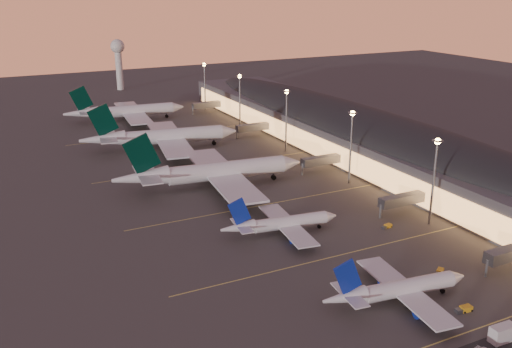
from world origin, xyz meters
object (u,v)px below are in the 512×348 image
object	(u,v)px
airliner_wide_near	(211,172)
radar_tower	(118,56)
catering_truck_a	(504,333)
airliner_wide_mid	(161,137)
airliner_narrow_north	(280,224)
baggage_tug_c	(387,226)
baggage_tug_a	(464,309)
baggage_tug_b	(440,272)
airliner_narrow_south	(397,289)
airliner_wide_far	(126,111)

from	to	relation	value
airliner_wide_near	radar_tower	size ratio (longest dim) A/B	2.04
radar_tower	catering_truck_a	distance (m)	310.82
airliner_wide_near	airliner_wide_mid	xyz separation A→B (m)	(-0.93, 53.23, -0.04)
airliner_narrow_north	baggage_tug_c	world-z (taller)	airliner_narrow_north
airliner_wide_mid	baggage_tug_a	size ratio (longest dim) A/B	16.50
baggage_tug_a	baggage_tug_c	world-z (taller)	baggage_tug_a
airliner_wide_near	catering_truck_a	bearing A→B (deg)	-74.39
baggage_tug_b	airliner_wide_near	bearing A→B (deg)	74.77
airliner_narrow_south	airliner_wide_mid	xyz separation A→B (m)	(-8.64, 140.53, 2.15)
baggage_tug_a	catering_truck_a	size ratio (longest dim) A/B	0.66
airliner_narrow_south	airliner_narrow_north	world-z (taller)	airliner_narrow_south
airliner_wide_far	airliner_wide_mid	bearing A→B (deg)	-84.73
airliner_narrow_south	radar_tower	size ratio (longest dim) A/B	1.09
airliner_wide_mid	airliner_wide_far	xyz separation A→B (m)	(-0.02, 58.10, -0.45)
radar_tower	baggage_tug_b	bearing A→B (deg)	-88.54
airliner_wide_mid	baggage_tug_c	world-z (taller)	airliner_wide_mid
baggage_tug_c	airliner_narrow_north	bearing A→B (deg)	151.84
airliner_wide_mid	baggage_tug_b	world-z (taller)	airliner_wide_mid
airliner_wide_mid	baggage_tug_c	size ratio (longest dim) A/B	18.90
airliner_narrow_north	airliner_wide_far	xyz separation A→B (m)	(-3.46, 155.62, 1.79)
baggage_tug_c	airliner_wide_near	bearing A→B (deg)	111.07
baggage_tug_c	baggage_tug_b	bearing A→B (deg)	-111.97
airliner_narrow_north	baggage_tug_b	size ratio (longest dim) A/B	9.92
radar_tower	baggage_tug_a	world-z (taller)	radar_tower
radar_tower	baggage_tug_a	distance (m)	299.73
baggage_tug_c	catering_truck_a	world-z (taller)	catering_truck_a
airliner_narrow_north	baggage_tug_c	bearing A→B (deg)	-11.26
airliner_wide_mid	baggage_tug_a	world-z (taller)	airliner_wide_mid
airliner_narrow_north	airliner_wide_near	size ratio (longest dim) A/B	0.52
radar_tower	airliner_narrow_south	bearing A→B (deg)	-92.18
airliner_wide_mid	airliner_wide_far	world-z (taller)	airliner_wide_mid
radar_tower	baggage_tug_c	world-z (taller)	radar_tower
airliner_wide_far	baggage_tug_b	bearing A→B (deg)	-76.80
catering_truck_a	airliner_narrow_north	bearing A→B (deg)	105.21
airliner_narrow_north	airliner_wide_near	world-z (taller)	airliner_wide_near
airliner_narrow_north	baggage_tug_b	xyz separation A→B (m)	(23.46, -37.29, -2.74)
airliner_narrow_south	baggage_tug_c	distance (m)	41.11
baggage_tug_a	airliner_narrow_south	bearing A→B (deg)	144.21
airliner_wide_near	airliner_wide_far	distance (m)	111.33
airliner_narrow_north	radar_tower	world-z (taller)	radar_tower
airliner_wide_mid	radar_tower	xyz separation A→B (m)	(19.68, 149.12, 16.45)
baggage_tug_c	catering_truck_a	xyz separation A→B (m)	(-14.57, -53.54, 1.12)
catering_truck_a	airliner_wide_near	bearing A→B (deg)	101.17
baggage_tug_a	radar_tower	bearing A→B (deg)	94.92
baggage_tug_a	baggage_tug_b	world-z (taller)	baggage_tug_a
airliner_narrow_south	airliner_wide_near	world-z (taller)	airliner_wide_near
baggage_tug_a	airliner_wide_mid	bearing A→B (deg)	102.36
radar_tower	catering_truck_a	bearing A→B (deg)	-90.24
airliner_wide_mid	catering_truck_a	distance (m)	162.13
radar_tower	baggage_tug_a	xyz separation A→B (m)	(-0.21, -298.97, -21.35)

